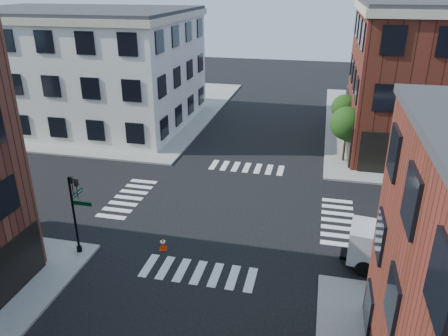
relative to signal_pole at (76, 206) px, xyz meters
The scene contains 8 objects.
ground 9.90m from the signal_pole, 44.81° to the left, with size 120.00×120.00×0.00m, color black.
sidewalk_nw 31.27m from the signal_pole, 117.29° to the left, with size 30.00×30.00×0.15m, color gray.
building_nw 25.92m from the signal_pole, 118.43° to the left, with size 22.00×16.00×11.00m, color white.
tree_near 21.94m from the signal_pole, 49.38° to the left, with size 2.69×2.69×4.49m.
tree_far 26.78m from the signal_pole, 57.77° to the left, with size 2.43×2.43×4.07m.
signal_pole is the anchor object (origin of this frame).
box_truck 17.92m from the signal_pole, ahead, with size 7.39×3.02×3.27m.
traffic_cone 5.07m from the signal_pole, 16.89° to the left, with size 0.50×0.50×0.75m.
Camera 1 is at (5.37, -24.63, 13.71)m, focal length 35.00 mm.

